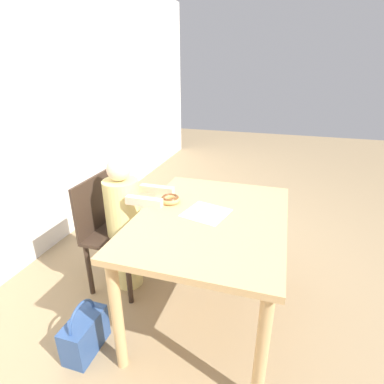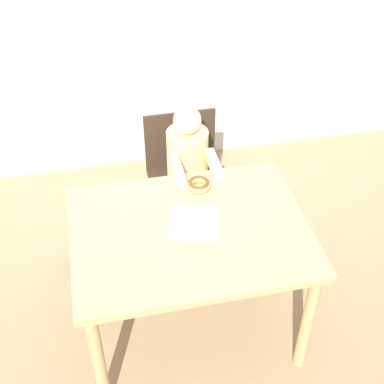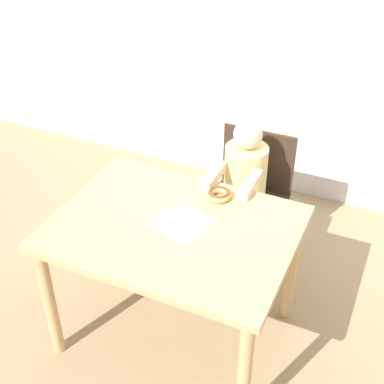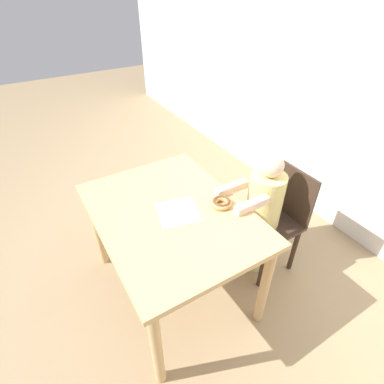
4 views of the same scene
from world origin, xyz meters
name	(u,v)px [view 1 (image 1 of 4)]	position (x,y,z in m)	size (l,w,h in m)	color
ground_plane	(208,312)	(0.00, 0.00, 0.00)	(12.00, 12.00, 0.00)	#997F5B
dining_table	(211,231)	(0.00, 0.00, 0.62)	(1.12, 0.84, 0.73)	tan
chair	(112,230)	(0.12, 0.75, 0.44)	(0.43, 0.38, 0.82)	#38281E
child_figure	(125,225)	(0.12, 0.64, 0.50)	(0.25, 0.45, 0.99)	#E0D17F
donut	(170,199)	(0.11, 0.29, 0.75)	(0.13, 0.13, 0.04)	tan
napkin	(206,213)	(0.03, 0.04, 0.73)	(0.29, 0.29, 0.00)	white
handbag	(85,333)	(-0.48, 0.61, 0.12)	(0.28, 0.14, 0.34)	#2D4C84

